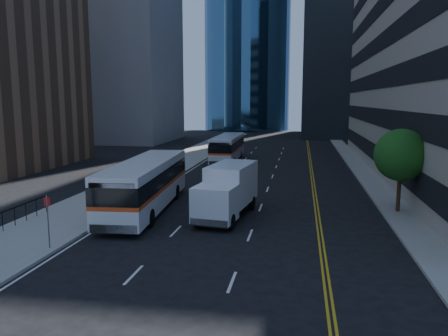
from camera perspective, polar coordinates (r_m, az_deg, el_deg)
name	(u,v)px	position (r m, az deg, el deg)	size (l,w,h in m)	color
ground	(235,247)	(21.15, 1.40, -10.31)	(160.00, 160.00, 0.00)	black
sidewalk_west	(173,165)	(47.24, -6.67, 0.43)	(5.00, 90.00, 0.15)	gray
sidewalk_east	(361,170)	(45.68, 17.47, -0.21)	(2.00, 90.00, 0.15)	gray
midrise_west	(117,37)	(78.87, -13.78, 16.29)	(18.00, 18.00, 35.00)	gray
street_tree	(401,155)	(28.60, 22.11, 1.57)	(3.20, 3.20, 5.10)	#332114
bus_front	(146,183)	(28.05, -10.14, -1.99)	(3.62, 12.47, 3.17)	white
bus_rear	(228,147)	(50.16, 0.49, 2.71)	(2.65, 11.28, 2.90)	silver
box_truck	(227,190)	(26.04, 0.45, -2.91)	(3.06, 6.69, 3.09)	white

